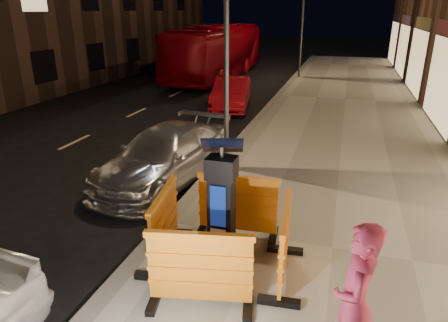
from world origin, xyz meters
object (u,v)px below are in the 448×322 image
(bus_doubledecker, at_px, (218,78))
(car_silver, at_px, (166,180))
(man, at_px, (355,303))
(car_red, at_px, (231,109))
(parking_kiosk, at_px, (222,208))
(barrier_bldgside, at_px, (284,244))
(barrier_front, at_px, (200,270))
(barrier_kerbside, at_px, (164,224))
(barrier_back, at_px, (238,206))

(bus_doubledecker, bearing_deg, car_silver, -75.79)
(man, bearing_deg, car_red, -156.98)
(car_red, bearing_deg, bus_doubledecker, 102.43)
(parking_kiosk, bearing_deg, barrier_bldgside, -6.86)
(barrier_front, distance_m, man, 1.99)
(barrier_kerbside, height_order, man, man)
(barrier_back, height_order, barrier_bldgside, same)
(parking_kiosk, bearing_deg, barrier_front, -96.86)
(barrier_kerbside, bearing_deg, barrier_front, -143.86)
(parking_kiosk, xyz_separation_m, barrier_back, (0.00, 0.95, -0.44))
(parking_kiosk, bearing_deg, man, -44.83)
(barrier_front, height_order, car_silver, barrier_front)
(parking_kiosk, distance_m, bus_doubledecker, 19.24)
(car_red, height_order, man, man)
(parking_kiosk, distance_m, barrier_kerbside, 1.05)
(parking_kiosk, xyz_separation_m, car_red, (-2.90, 10.75, -1.15))
(barrier_front, bearing_deg, barrier_back, 78.14)
(barrier_front, relative_size, car_silver, 0.33)
(parking_kiosk, xyz_separation_m, barrier_front, (0.00, -0.95, -0.44))
(barrier_bldgside, relative_size, bus_doubledecker, 0.13)
(barrier_front, bearing_deg, man, -27.30)
(barrier_front, relative_size, bus_doubledecker, 0.13)
(barrier_bldgside, xyz_separation_m, car_silver, (-3.33, 3.07, -0.71))
(barrier_kerbside, height_order, car_red, barrier_kerbside)
(parking_kiosk, height_order, barrier_back, parking_kiosk)
(barrier_back, distance_m, barrier_bldgside, 1.34)
(car_silver, bearing_deg, parking_kiosk, -43.86)
(car_red, distance_m, man, 13.17)
(barrier_front, height_order, man, man)
(barrier_kerbside, relative_size, barrier_bldgside, 1.00)
(barrier_back, distance_m, car_red, 10.25)
(barrier_front, xyz_separation_m, barrier_bldgside, (0.95, 0.95, 0.00))
(barrier_kerbside, xyz_separation_m, car_red, (-1.95, 10.75, -0.71))
(parking_kiosk, distance_m, barrier_front, 1.05)
(barrier_back, height_order, barrier_kerbside, same)
(barrier_back, relative_size, barrier_bldgside, 1.00)
(parking_kiosk, distance_m, barrier_back, 1.05)
(parking_kiosk, distance_m, man, 2.39)
(barrier_front, distance_m, barrier_back, 1.90)
(parking_kiosk, relative_size, barrier_back, 1.40)
(barrier_back, height_order, bus_doubledecker, bus_doubledecker)
(barrier_kerbside, distance_m, barrier_bldgside, 1.90)
(barrier_back, bearing_deg, man, -55.96)
(car_silver, relative_size, bus_doubledecker, 0.39)
(barrier_bldgside, relative_size, car_silver, 0.33)
(barrier_kerbside, bearing_deg, car_silver, 16.11)
(parking_kiosk, relative_size, barrier_bldgside, 1.40)
(barrier_back, bearing_deg, car_red, 102.62)
(barrier_kerbside, bearing_deg, barrier_back, -53.86)
(car_silver, bearing_deg, barrier_back, -33.34)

